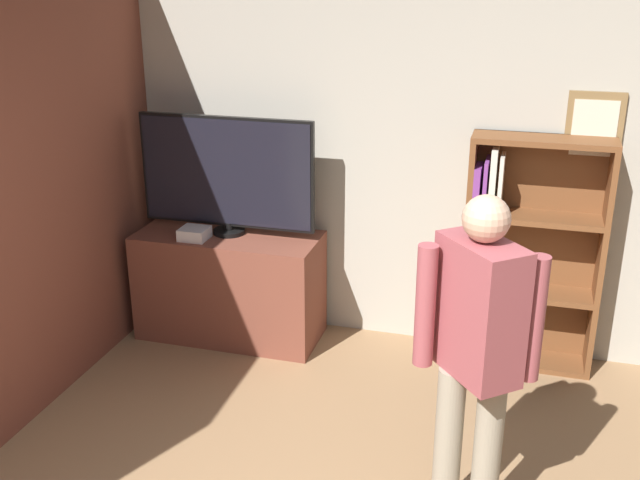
{
  "coord_description": "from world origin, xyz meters",
  "views": [
    {
      "loc": [
        0.61,
        -1.81,
        2.54
      ],
      "look_at": [
        -0.43,
        1.84,
        1.12
      ],
      "focal_mm": 42.0,
      "sensor_mm": 36.0,
      "label": 1
    }
  ],
  "objects_px": {
    "game_console": "(194,234)",
    "television": "(227,174)",
    "person": "(476,344)",
    "bookshelf": "(518,259)"
  },
  "relations": [
    {
      "from": "television",
      "to": "bookshelf",
      "type": "xyz_separation_m",
      "value": [
        1.95,
        0.15,
        -0.46
      ]
    },
    {
      "from": "game_console",
      "to": "television",
      "type": "bearing_deg",
      "value": 42.62
    },
    {
      "from": "game_console",
      "to": "person",
      "type": "xyz_separation_m",
      "value": [
        1.99,
        -1.37,
        0.16
      ]
    },
    {
      "from": "person",
      "to": "bookshelf",
      "type": "bearing_deg",
      "value": 134.72
    },
    {
      "from": "television",
      "to": "person",
      "type": "height_order",
      "value": "person"
    },
    {
      "from": "game_console",
      "to": "person",
      "type": "distance_m",
      "value": 2.42
    },
    {
      "from": "television",
      "to": "person",
      "type": "xyz_separation_m",
      "value": [
        1.81,
        -1.54,
        -0.22
      ]
    },
    {
      "from": "television",
      "to": "bookshelf",
      "type": "height_order",
      "value": "television"
    },
    {
      "from": "television",
      "to": "game_console",
      "type": "xyz_separation_m",
      "value": [
        -0.18,
        -0.17,
        -0.38
      ]
    },
    {
      "from": "television",
      "to": "game_console",
      "type": "bearing_deg",
      "value": -137.38
    }
  ]
}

